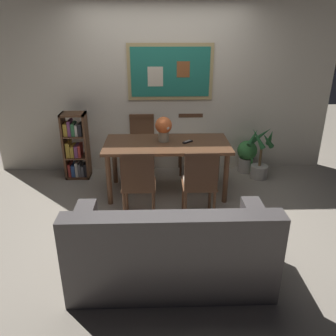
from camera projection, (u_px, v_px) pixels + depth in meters
The scene contains 13 objects.
ground_plane at pixel (164, 211), 4.41m from camera, with size 12.00×12.00×0.00m, color gray.
wall_back_with_painting at pixel (162, 88), 5.25m from camera, with size 5.20×0.14×2.60m.
dining_table at pixel (167, 149), 4.67m from camera, with size 1.68×0.82×0.73m.
dining_chair_near_right at pixel (200, 180), 4.02m from camera, with size 0.40×0.41×0.91m.
dining_chair_far_right at pixel (191, 138), 5.45m from camera, with size 0.40×0.41×0.91m.
dining_chair_far_left at pixel (142, 139), 5.40m from camera, with size 0.40×0.41×0.91m.
dining_chair_near_left at pixel (138, 180), 4.00m from camera, with size 0.40×0.41×0.91m.
leather_couch at pixel (170, 251), 3.13m from camera, with size 1.80×0.84×0.84m.
bookshelf at pixel (76, 148), 5.22m from camera, with size 0.36×0.28×1.01m.
potted_ivy at pixel (247, 155), 5.47m from camera, with size 0.31×0.31×0.51m.
potted_palm at pixel (260, 158), 5.23m from camera, with size 0.43×0.44×0.82m.
flower_vase at pixel (164, 127), 4.63m from camera, with size 0.24×0.23×0.34m.
tv_remote at pixel (188, 142), 4.64m from camera, with size 0.15×0.13×0.02m.
Camera 1 is at (-0.08, -3.84, 2.24)m, focal length 36.88 mm.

